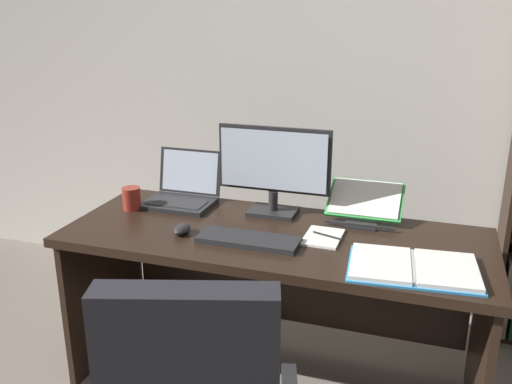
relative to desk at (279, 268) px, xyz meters
The scene contains 11 objects.
wall_back 1.30m from the desk, 77.65° to the left, with size 5.62×0.12×2.76m, color beige.
desk is the anchor object (origin of this frame).
monitor 0.45m from the desk, 116.31° to the left, with size 0.53×0.16×0.41m.
laptop 0.62m from the desk, 164.06° to the left, with size 0.33×0.29×0.25m.
keyboard 0.31m from the desk, 109.85° to the right, with size 0.42×0.15×0.02m, color #232326.
computer_mouse 0.48m from the desk, 151.02° to the right, with size 0.06×0.10×0.04m, color #232326.
reading_stand_with_book 0.49m from the desk, 33.24° to the left, with size 0.34×0.29×0.15m.
open_binder 0.67m from the desk, 23.87° to the right, with size 0.50×0.35×0.02m.
notepad 0.30m from the desk, 18.15° to the right, with size 0.15×0.21×0.01m, color white.
pen 0.32m from the desk, 16.64° to the right, with size 0.01×0.01×0.14m, color black.
coffee_mug 0.78m from the desk, behind, with size 0.09×0.09×0.11m, color maroon.
Camera 1 is at (0.39, -0.78, 1.68)m, focal length 38.81 mm.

